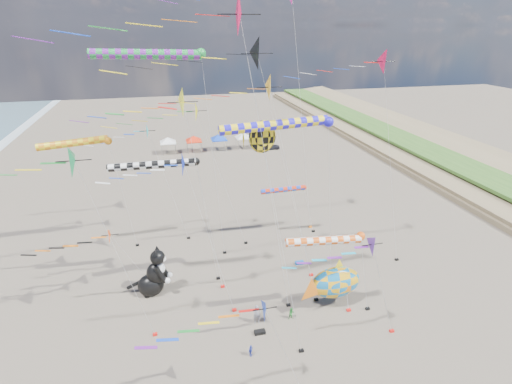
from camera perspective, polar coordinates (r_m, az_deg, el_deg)
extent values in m
cone|color=#FDFF18|center=(32.32, -9.20, 12.79)|extent=(2.43, 2.60, 2.68)
cylinder|color=#B2B2B2|center=(35.04, -6.77, -1.66)|extent=(1.89, 0.02, 17.91)
cube|color=black|center=(39.60, -4.79, -13.28)|extent=(0.36, 0.24, 0.20)
cone|color=yellow|center=(29.74, 5.99, 14.66)|extent=(2.00, 2.14, 2.21)
cylinder|color=#B2B2B2|center=(32.91, 7.45, -2.12)|extent=(2.62, 0.02, 19.22)
cube|color=black|center=(38.28, 8.59, -14.94)|extent=(0.36, 0.24, 0.20)
cone|color=#052BBB|center=(25.02, 4.18, -15.61)|extent=(1.52, 1.63, 1.68)
cylinder|color=#B2B2B2|center=(27.80, 5.53, -21.69)|extent=(1.53, 0.02, 7.83)
cone|color=#4F2095|center=(30.70, 18.21, -6.30)|extent=(1.67, 1.79, 1.85)
cylinder|color=#B2B2B2|center=(33.45, 18.52, -12.88)|extent=(1.72, 0.02, 9.02)
cube|color=black|center=(36.50, 18.82, -18.27)|extent=(0.36, 0.24, 0.20)
cone|color=black|center=(32.99, 3.12, 19.14)|extent=(2.79, 2.98, 3.08)
cylinder|color=#B2B2B2|center=(35.88, 5.82, 1.89)|extent=(4.01, 0.02, 21.28)
cube|color=black|center=(41.42, 7.89, -11.63)|extent=(0.36, 0.24, 0.20)
cone|color=#148043|center=(28.01, -20.51, 5.11)|extent=(2.22, 2.37, 2.45)
cylinder|color=#B2B2B2|center=(31.00, -17.07, -8.52)|extent=(1.62, 0.02, 15.54)
cube|color=black|center=(35.42, -14.22, -19.10)|extent=(0.36, 0.24, 0.20)
cone|color=#E60B42|center=(22.98, 1.53, 24.16)|extent=(2.39, 2.56, 2.64)
cylinder|color=#B2B2B2|center=(26.03, 4.49, -3.26)|extent=(3.06, 0.02, 23.91)
cube|color=black|center=(33.36, 6.49, -21.59)|extent=(0.36, 0.24, 0.20)
cone|color=#ED144C|center=(38.12, 19.67, 17.09)|extent=(2.32, 2.48, 2.55)
cylinder|color=#B2B2B2|center=(40.98, 19.54, 2.70)|extent=(2.97, 0.02, 20.41)
cube|color=black|center=(45.98, 19.46, -9.08)|extent=(0.36, 0.24, 0.20)
cone|color=#0F25B6|center=(29.82, -8.03, 3.63)|extent=(2.09, 2.23, 2.30)
cylinder|color=#B2B2B2|center=(32.80, -5.36, -7.57)|extent=(2.33, 0.02, 13.69)
cube|color=black|center=(36.79, -3.11, -16.47)|extent=(0.36, 0.24, 0.20)
cone|color=#FC5016|center=(36.63, -18.12, -4.97)|extent=(1.48, 1.58, 1.63)
cylinder|color=#B2B2B2|center=(38.23, -15.92, -9.50)|extent=(2.11, 0.02, 7.01)
cube|color=black|center=(40.04, -13.86, -13.50)|extent=(0.36, 0.24, 0.20)
cylinder|color=#B2B2B2|center=(45.21, 6.50, 9.72)|extent=(3.62, 0.02, 26.53)
cube|color=black|center=(50.40, 7.78, -4.94)|extent=(0.36, 0.24, 0.20)
cone|color=#1ACCD2|center=(43.36, -13.15, 8.42)|extent=(1.71, 1.83, 1.89)
cylinder|color=#B2B2B2|center=(45.37, -11.28, 0.52)|extent=(1.84, 0.02, 13.05)
cube|color=black|center=(48.15, -9.62, -6.47)|extent=(0.36, 0.24, 0.20)
cone|color=yellow|center=(40.53, -6.10, 11.21)|extent=(2.16, 2.32, 2.39)
cylinder|color=#B2B2B2|center=(42.93, -3.61, 1.27)|extent=(3.16, 0.02, 15.33)
cube|color=black|center=(46.49, -1.46, -7.26)|extent=(0.36, 0.24, 0.20)
cylinder|color=#E0530F|center=(32.14, 9.71, -6.86)|extent=(6.33, 0.68, 0.68)
sphere|color=#E0530F|center=(33.43, 14.74, -6.09)|extent=(0.72, 0.72, 0.72)
cylinder|color=#B2B2B2|center=(35.70, 15.21, -11.31)|extent=(1.52, 0.02, 7.64)
cube|color=black|center=(38.18, 15.65, -15.75)|extent=(0.36, 0.24, 0.20)
cylinder|color=#1E15D8|center=(31.18, 2.73, 9.55)|extent=(8.87, 0.79, 0.79)
sphere|color=#1E15D8|center=(32.68, 10.32, 9.83)|extent=(0.83, 0.83, 0.83)
cylinder|color=#B2B2B2|center=(35.63, 10.53, -2.96)|extent=(1.52, 0.02, 16.24)
cube|color=black|center=(39.99, 10.70, -13.25)|extent=(0.36, 0.24, 0.20)
cylinder|color=black|center=(34.96, -14.61, 3.78)|extent=(7.37, 0.68, 0.68)
sphere|color=black|center=(35.06, -8.59, 4.32)|extent=(0.71, 0.71, 0.71)
cylinder|color=#B2B2B2|center=(37.52, -6.90, -4.61)|extent=(1.52, 0.02, 12.42)
cube|color=black|center=(40.74, -5.42, -12.15)|extent=(0.36, 0.24, 0.20)
cylinder|color=green|center=(37.92, -15.41, 18.44)|extent=(9.52, 0.87, 0.87)
sphere|color=green|center=(38.15, -7.86, 19.02)|extent=(0.91, 0.91, 0.91)
cylinder|color=#B2B2B2|center=(40.26, -6.01, 4.02)|extent=(1.52, 0.02, 21.00)
cube|color=black|center=(44.77, -4.51, -8.61)|extent=(0.36, 0.24, 0.20)
cylinder|color=orange|center=(44.06, -24.71, 6.38)|extent=(6.71, 0.76, 0.76)
sphere|color=orange|center=(43.53, -20.37, 6.87)|extent=(0.80, 0.80, 0.80)
cylinder|color=#B2B2B2|center=(45.41, -18.38, -0.60)|extent=(1.52, 0.02, 12.48)
cube|color=black|center=(47.99, -16.59, -7.27)|extent=(0.36, 0.24, 0.20)
cylinder|color=red|center=(45.64, 3.85, 0.36)|extent=(5.11, 0.59, 0.59)
sphere|color=red|center=(46.44, 6.86, 0.64)|extent=(0.62, 0.62, 0.62)
cylinder|color=#B2B2B2|center=(47.89, 7.54, -2.60)|extent=(1.52, 0.02, 6.01)
cube|color=black|center=(49.44, 8.18, -5.55)|extent=(0.36, 0.24, 0.20)
ellipsoid|color=yellow|center=(31.66, 0.91, 7.88)|extent=(2.20, 0.40, 2.64)
cone|color=yellow|center=(31.32, -1.77, 7.71)|extent=(0.12, 1.80, 1.80)
cylinder|color=#B2B2B2|center=(33.79, 2.91, -5.03)|extent=(2.03, 2.03, 15.22)
cube|color=black|center=(37.37, 4.65, -15.79)|extent=(0.36, 0.24, 0.20)
ellipsoid|color=#1377BC|center=(36.52, 11.30, -12.55)|extent=(4.83, 2.85, 3.01)
cone|color=orange|center=(35.62, 7.37, -13.27)|extent=(2.17, 0.65, 2.21)
cone|color=yellow|center=(35.76, 11.78, -10.51)|extent=(1.58, 0.49, 1.61)
cylinder|color=#B2B2B2|center=(37.46, 13.03, -14.54)|extent=(0.25, 1.04, 2.02)
cube|color=red|center=(37.62, 13.10, -16.10)|extent=(0.36, 0.24, 0.20)
imported|color=gray|center=(35.03, 0.16, -17.10)|extent=(0.67, 0.46, 1.78)
imported|color=#268932|center=(35.80, 5.11, -16.89)|extent=(0.60, 0.50, 1.11)
imported|color=#3446BB|center=(32.61, -0.77, -21.71)|extent=(0.57, 0.60, 1.00)
cube|color=black|center=(34.57, 0.54, -19.38)|extent=(0.90, 0.44, 0.30)
cube|color=#1158B3|center=(43.04, 6.22, -10.01)|extent=(0.90, 0.44, 0.30)
cube|color=white|center=(80.03, -12.46, 6.92)|extent=(3.00, 3.00, 0.15)
pyramid|color=white|center=(79.76, -12.52, 7.64)|extent=(4.20, 4.20, 1.00)
cylinder|color=#999999|center=(79.09, -13.29, 5.79)|extent=(0.08, 0.08, 2.20)
cylinder|color=#999999|center=(79.13, -11.41, 5.96)|extent=(0.08, 0.08, 2.20)
cylinder|color=#999999|center=(81.58, -13.34, 6.30)|extent=(0.08, 0.08, 2.20)
cylinder|color=#999999|center=(81.62, -11.51, 6.46)|extent=(0.08, 0.08, 2.20)
cube|color=red|center=(80.27, -8.87, 7.23)|extent=(3.00, 3.00, 0.15)
pyramid|color=red|center=(80.00, -8.92, 7.95)|extent=(4.20, 4.20, 1.00)
cylinder|color=#999999|center=(79.24, -9.67, 6.11)|extent=(0.08, 0.08, 2.20)
cylinder|color=#999999|center=(79.45, -7.80, 6.27)|extent=(0.08, 0.08, 2.20)
cylinder|color=#999999|center=(81.74, -9.83, 6.61)|extent=(0.08, 0.08, 2.20)
cylinder|color=#999999|center=(81.94, -8.01, 6.76)|extent=(0.08, 0.08, 2.20)
cube|color=blue|center=(80.82, -5.32, 7.51)|extent=(3.00, 3.00, 0.15)
pyramid|color=blue|center=(80.55, -5.35, 8.23)|extent=(4.20, 4.20, 1.00)
cylinder|color=#999999|center=(79.71, -6.07, 6.41)|extent=(0.08, 0.08, 2.20)
cylinder|color=#999999|center=(80.08, -4.22, 6.55)|extent=(0.08, 0.08, 2.20)
cylinder|color=#999999|center=(82.19, -6.33, 6.90)|extent=(0.08, 0.08, 2.20)
cylinder|color=#999999|center=(82.55, -4.53, 7.03)|extent=(0.08, 0.08, 2.20)
cube|color=white|center=(81.66, -1.82, 7.76)|extent=(3.00, 3.00, 0.15)
pyramid|color=white|center=(81.40, -1.83, 8.47)|extent=(4.20, 4.20, 1.00)
cylinder|color=#999999|center=(80.49, -2.53, 6.67)|extent=(0.08, 0.08, 2.20)
cylinder|color=#999999|center=(81.02, -0.71, 6.80)|extent=(0.08, 0.08, 2.20)
cylinder|color=#999999|center=(82.95, -2.89, 7.15)|extent=(0.08, 0.08, 2.20)
cylinder|color=#999999|center=(83.46, -1.12, 7.28)|extent=(0.08, 0.08, 2.20)
imported|color=#26262D|center=(81.42, 2.07, 6.54)|extent=(3.93, 1.82, 1.30)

